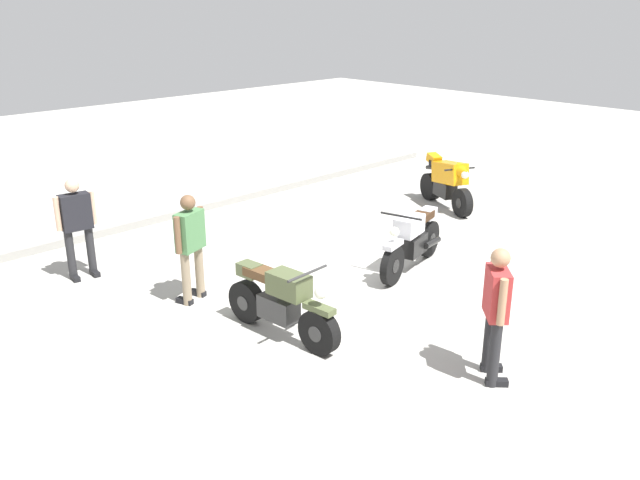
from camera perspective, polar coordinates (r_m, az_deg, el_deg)
ground_plane at (r=11.34m, az=4.36°, el=-2.09°), size 40.00×40.00×0.00m
curb_edge at (r=14.58m, az=-9.30°, el=3.09°), size 14.00×0.30×0.15m
motorcycle_orange_sportbike at (r=14.47m, az=10.88°, el=5.01°), size 1.04×1.85×1.14m
motorcycle_olive_vintage at (r=8.80m, az=-3.41°, el=-5.43°), size 0.70×1.96×1.07m
motorcycle_silver_cruiser at (r=11.03m, az=7.99°, el=0.01°), size 2.06×0.76×1.09m
person_in_red_shirt at (r=7.90m, az=14.91°, el=-5.57°), size 0.55×0.54×1.65m
person_in_black_shirt at (r=11.18m, az=-20.20°, el=1.45°), size 0.65×0.35×1.65m
person_in_green_shirt at (r=9.83m, az=-11.10°, el=-0.16°), size 0.63×0.43×1.65m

